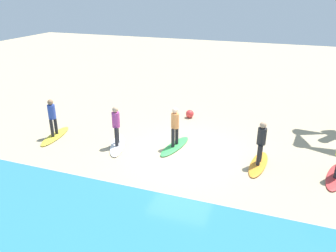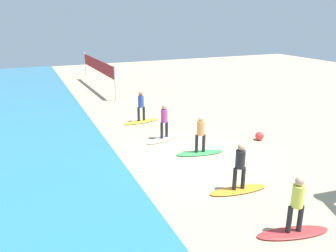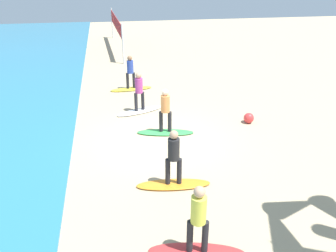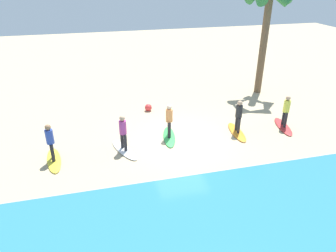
{
  "view_description": "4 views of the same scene",
  "coord_description": "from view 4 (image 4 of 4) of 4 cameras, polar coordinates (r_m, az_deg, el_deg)",
  "views": [
    {
      "loc": [
        -3.36,
        11.18,
        6.06
      ],
      "look_at": [
        0.51,
        0.41,
        1.24
      ],
      "focal_mm": 35.15,
      "sensor_mm": 36.0,
      "label": 1
    },
    {
      "loc": [
        -11.41,
        6.32,
        5.74
      ],
      "look_at": [
        1.12,
        0.89,
        1.23
      ],
      "focal_mm": 36.37,
      "sensor_mm": 36.0,
      "label": 2
    },
    {
      "loc": [
        -10.95,
        1.66,
        5.64
      ],
      "look_at": [
        -1.01,
        -0.16,
        0.99
      ],
      "focal_mm": 37.02,
      "sensor_mm": 36.0,
      "label": 3
    },
    {
      "loc": [
        3.84,
        12.71,
        7.35
      ],
      "look_at": [
        0.77,
        0.59,
        1.11
      ],
      "focal_mm": 33.8,
      "sensor_mm": 36.0,
      "label": 4
    }
  ],
  "objects": [
    {
      "name": "ground_plane",
      "position": [
        15.18,
        2.28,
        -2.45
      ],
      "size": [
        60.0,
        60.0,
        0.0
      ],
      "primitive_type": "plane",
      "color": "tan"
    },
    {
      "name": "surfboard_red",
      "position": [
        17.37,
        20.04,
        -0.07
      ],
      "size": [
        1.02,
        2.17,
        0.09
      ],
      "primitive_type": "ellipsoid",
      "rotation": [
        0.0,
        0.0,
        1.34
      ],
      "color": "red",
      "rests_on": "ground"
    },
    {
      "name": "surfer_red",
      "position": [
        16.97,
        20.55,
        2.93
      ],
      "size": [
        0.32,
        0.45,
        1.64
      ],
      "color": "#232328",
      "rests_on": "surfboard_red"
    },
    {
      "name": "surfboard_orange",
      "position": [
        16.12,
        12.29,
        -1.08
      ],
      "size": [
        0.77,
        2.15,
        0.09
      ],
      "primitive_type": "ellipsoid",
      "rotation": [
        0.0,
        0.0,
        1.47
      ],
      "color": "orange",
      "rests_on": "ground"
    },
    {
      "name": "surfer_orange",
      "position": [
        15.69,
        12.64,
        2.13
      ],
      "size": [
        0.32,
        0.46,
        1.64
      ],
      "color": "#232328",
      "rests_on": "surfboard_orange"
    },
    {
      "name": "surfboard_green",
      "position": [
        15.33,
        0.22,
        -1.93
      ],
      "size": [
        0.93,
        2.17,
        0.09
      ],
      "primitive_type": "ellipsoid",
      "rotation": [
        0.0,
        0.0,
        1.39
      ],
      "color": "green",
      "rests_on": "ground"
    },
    {
      "name": "surfer_green",
      "position": [
        14.88,
        0.22,
        1.43
      ],
      "size": [
        0.32,
        0.45,
        1.64
      ],
      "color": "#232328",
      "rests_on": "surfboard_green"
    },
    {
      "name": "surfboard_white",
      "position": [
        14.38,
        -7.88,
        -4.28
      ],
      "size": [
        1.27,
        2.16,
        0.09
      ],
      "primitive_type": "ellipsoid",
      "rotation": [
        0.0,
        0.0,
        1.94
      ],
      "color": "white",
      "rests_on": "ground"
    },
    {
      "name": "surfer_white",
      "position": [
        13.9,
        -8.13,
        -0.77
      ],
      "size": [
        0.32,
        0.44,
        1.64
      ],
      "color": "#232328",
      "rests_on": "surfboard_white"
    },
    {
      "name": "surfboard_yellow",
      "position": [
        14.37,
        -19.87,
        -5.8
      ],
      "size": [
        0.82,
        2.15,
        0.09
      ],
      "primitive_type": "ellipsoid",
      "rotation": [
        0.0,
        0.0,
        1.7
      ],
      "color": "yellow",
      "rests_on": "ground"
    },
    {
      "name": "surfer_yellow",
      "position": [
        13.89,
        -20.5,
        -2.33
      ],
      "size": [
        0.32,
        0.46,
        1.64
      ],
      "color": "#232328",
      "rests_on": "surfboard_yellow"
    },
    {
      "name": "palm_tree",
      "position": [
        20.78,
        17.72,
        20.15
      ],
      "size": [
        2.88,
        3.03,
        6.8
      ],
      "color": "brown",
      "rests_on": "ground"
    },
    {
      "name": "beach_ball",
      "position": [
        18.2,
        -3.57,
        3.35
      ],
      "size": [
        0.41,
        0.41,
        0.41
      ],
      "primitive_type": "sphere",
      "color": "#E53838",
      "rests_on": "ground"
    }
  ]
}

